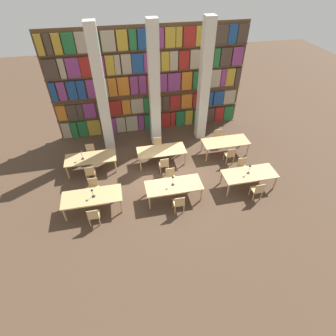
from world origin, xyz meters
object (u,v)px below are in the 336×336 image
at_px(reading_table_2, 249,175).
at_px(desk_lamp_3, 81,153).
at_px(pillar_right, 204,84).
at_px(chair_3, 171,177).
at_px(desk_lamp_2, 250,168).
at_px(chair_9, 158,145).
at_px(pillar_left, 101,93).
at_px(chair_4, 257,190).
at_px(reading_table_5, 225,142).
at_px(chair_1, 94,187).
at_px(chair_10, 230,155).
at_px(reading_table_0, 92,197).
at_px(reading_table_1, 174,186).
at_px(chair_8, 164,164).
at_px(chair_6, 90,173).
at_px(chair_11, 219,137).
at_px(desk_lamp_1, 173,179).
at_px(reading_table_4, 161,151).
at_px(chair_2, 179,203).
at_px(chair_7, 91,152).
at_px(pillar_center, 154,89).
at_px(chair_5, 242,167).
at_px(chair_0, 94,215).
at_px(desk_lamp_0, 92,192).
at_px(reading_table_3, 91,159).

height_order(reading_table_2, desk_lamp_3, desk_lamp_3).
bearing_deg(pillar_right, chair_3, -124.56).
xyz_separation_m(reading_table_2, desk_lamp_2, (-0.05, 0.02, 0.38)).
xyz_separation_m(pillar_right, chair_9, (-2.56, -1.10, -2.52)).
bearing_deg(pillar_left, pillar_right, 0.00).
relative_size(chair_4, reading_table_5, 0.38).
height_order(chair_9, reading_table_5, chair_9).
xyz_separation_m(pillar_right, chair_1, (-5.73, -3.50, -2.52)).
bearing_deg(pillar_right, chair_9, -156.83).
bearing_deg(chair_1, chair_3, 179.09).
relative_size(reading_table_2, chair_10, 2.64).
distance_m(reading_table_0, reading_table_1, 3.27).
distance_m(reading_table_2, chair_8, 3.81).
relative_size(chair_6, chair_11, 1.00).
height_order(reading_table_1, chair_10, chair_10).
distance_m(desk_lamp_1, reading_table_4, 2.47).
distance_m(pillar_left, chair_9, 3.65).
relative_size(chair_1, reading_table_5, 0.38).
distance_m(chair_4, chair_8, 4.24).
distance_m(chair_2, chair_4, 3.35).
relative_size(pillar_left, desk_lamp_3, 11.96).
distance_m(chair_3, chair_7, 4.30).
bearing_deg(reading_table_5, pillar_center, 150.83).
distance_m(desk_lamp_1, reading_table_2, 3.40).
bearing_deg(chair_5, chair_4, 90.00).
distance_m(desk_lamp_1, chair_9, 3.26).
relative_size(pillar_left, chair_1, 6.81).
bearing_deg(reading_table_4, pillar_right, 36.37).
height_order(chair_0, chair_3, same).
bearing_deg(chair_10, reading_table_5, 86.60).
relative_size(chair_1, desk_lamp_2, 1.93).
bearing_deg(reading_table_0, pillar_right, 36.56).
bearing_deg(chair_7, chair_2, 129.94).
bearing_deg(chair_3, pillar_right, -124.56).
distance_m(chair_2, chair_11, 5.14).
bearing_deg(reading_table_2, pillar_left, 143.52).
height_order(chair_4, desk_lamp_3, desk_lamp_3).
relative_size(chair_3, reading_table_5, 0.38).
relative_size(chair_6, reading_table_5, 0.38).
xyz_separation_m(chair_1, chair_9, (3.17, 2.41, 0.00)).
distance_m(chair_2, chair_6, 4.30).
bearing_deg(pillar_center, chair_5, -46.24).
bearing_deg(reading_table_4, chair_8, -92.01).
height_order(desk_lamp_0, reading_table_5, desk_lamp_0).
xyz_separation_m(chair_2, chair_4, (3.35, 0.02, 0.00)).
bearing_deg(pillar_right, chair_1, -148.56).
bearing_deg(desk_lamp_2, pillar_center, 127.54).
bearing_deg(reading_table_2, reading_table_3, 159.17).
distance_m(chair_3, desk_lamp_1, 0.95).
bearing_deg(chair_2, chair_11, 52.13).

